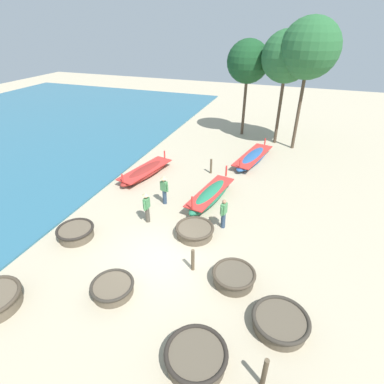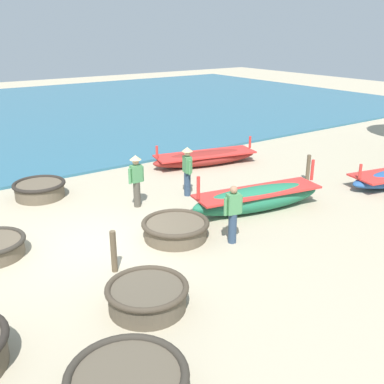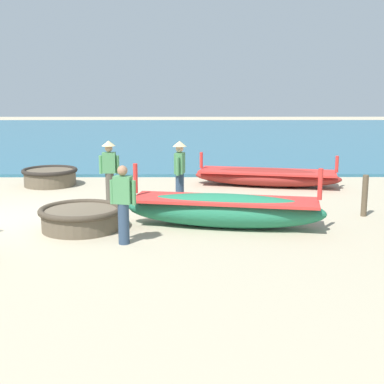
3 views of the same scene
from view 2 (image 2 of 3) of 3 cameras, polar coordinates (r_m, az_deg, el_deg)
name	(u,v)px [view 2 (image 2 of 3)]	position (r m, az deg, el deg)	size (l,w,h in m)	color
ground_plane	(98,243)	(12.08, -11.90, -6.36)	(80.00, 80.00, 0.00)	tan
sea	(28,114)	(31.30, -20.07, 9.28)	(28.00, 52.00, 0.10)	#2D667F
coracle_tilted	(40,189)	(15.66, -18.79, 0.36)	(1.70, 1.70, 0.54)	brown
coracle_upturned	(127,384)	(7.39, -8.22, -22.99)	(1.89, 1.89, 0.51)	brown
coracle_far_left	(147,295)	(9.22, -5.70, -12.94)	(1.68, 1.68, 0.53)	brown
coracle_center	(176,228)	(12.01, -2.11, -4.65)	(1.82, 1.82, 0.50)	brown
long_boat_green_hull	(205,158)	(18.45, 1.69, 4.38)	(2.11, 4.66, 1.00)	maroon
long_boat_red_hull	(258,198)	(13.91, 8.33, -0.77)	(1.82, 4.51, 1.37)	#237551
fisherman_with_hat	(136,178)	(13.95, -7.09, 1.83)	(0.36, 0.53, 1.67)	#4C473D
fisherman_crouching	(233,213)	(11.57, 5.22, -2.66)	(0.29, 0.52, 1.57)	#2D425B
fisherman_by_coracle	(187,168)	(14.79, -0.60, 3.05)	(0.52, 0.36, 1.67)	#2D425B
mooring_post_shoreline	(308,168)	(16.87, 14.53, 2.94)	(0.14, 0.14, 1.00)	brown
mooring_post_inland	(114,251)	(10.47, -9.92, -7.45)	(0.14, 0.14, 1.02)	brown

